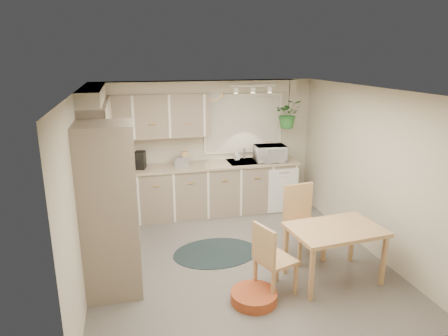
{
  "coord_description": "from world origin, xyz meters",
  "views": [
    {
      "loc": [
        -1.41,
        -4.97,
        2.83
      ],
      "look_at": [
        -0.05,
        0.55,
        1.21
      ],
      "focal_mm": 32.0,
      "sensor_mm": 36.0,
      "label": 1
    }
  ],
  "objects_px": {
    "chair_left": "(276,258)",
    "microwave": "(270,152)",
    "dining_table": "(334,254)",
    "chair_back": "(305,223)",
    "pet_bed": "(254,297)",
    "braided_rug": "(216,253)"
  },
  "relations": [
    {
      "from": "chair_left",
      "to": "microwave",
      "type": "xyz_separation_m",
      "value": [
        0.86,
        2.6,
        0.67
      ]
    },
    {
      "from": "dining_table",
      "to": "chair_back",
      "type": "distance_m",
      "value": 0.67
    },
    {
      "from": "dining_table",
      "to": "pet_bed",
      "type": "height_order",
      "value": "dining_table"
    },
    {
      "from": "dining_table",
      "to": "chair_left",
      "type": "xyz_separation_m",
      "value": [
        -0.83,
        -0.09,
        0.1
      ]
    },
    {
      "from": "chair_left",
      "to": "braided_rug",
      "type": "bearing_deg",
      "value": -175.68
    },
    {
      "from": "chair_left",
      "to": "chair_back",
      "type": "bearing_deg",
      "value": 116.45
    },
    {
      "from": "chair_back",
      "to": "dining_table",
      "type": "bearing_deg",
      "value": 91.94
    },
    {
      "from": "chair_back",
      "to": "braided_rug",
      "type": "xyz_separation_m",
      "value": [
        -1.21,
        0.41,
        -0.52
      ]
    },
    {
      "from": "chair_left",
      "to": "pet_bed",
      "type": "bearing_deg",
      "value": -84.52
    },
    {
      "from": "dining_table",
      "to": "braided_rug",
      "type": "height_order",
      "value": "dining_table"
    },
    {
      "from": "dining_table",
      "to": "pet_bed",
      "type": "bearing_deg",
      "value": -168.34
    },
    {
      "from": "chair_left",
      "to": "microwave",
      "type": "distance_m",
      "value": 2.82
    },
    {
      "from": "dining_table",
      "to": "chair_left",
      "type": "height_order",
      "value": "chair_left"
    },
    {
      "from": "chair_back",
      "to": "pet_bed",
      "type": "height_order",
      "value": "chair_back"
    },
    {
      "from": "braided_rug",
      "to": "pet_bed",
      "type": "bearing_deg",
      "value": -82.32
    },
    {
      "from": "pet_bed",
      "to": "microwave",
      "type": "distance_m",
      "value": 3.17
    },
    {
      "from": "microwave",
      "to": "dining_table",
      "type": "bearing_deg",
      "value": -87.83
    },
    {
      "from": "dining_table",
      "to": "microwave",
      "type": "relative_size",
      "value": 2.1
    },
    {
      "from": "chair_back",
      "to": "pet_bed",
      "type": "distance_m",
      "value": 1.43
    },
    {
      "from": "braided_rug",
      "to": "pet_bed",
      "type": "height_order",
      "value": "pet_bed"
    },
    {
      "from": "microwave",
      "to": "pet_bed",
      "type": "bearing_deg",
      "value": -110.41
    },
    {
      "from": "pet_bed",
      "to": "braided_rug",
      "type": "bearing_deg",
      "value": 97.68
    }
  ]
}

